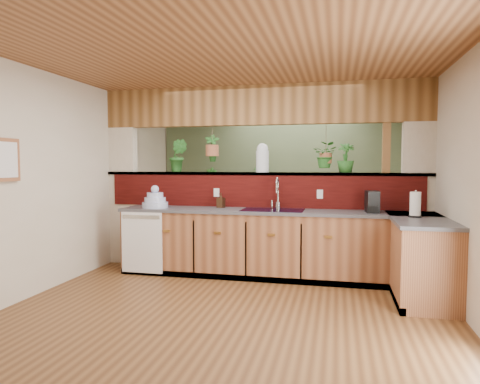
% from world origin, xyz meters
% --- Properties ---
extents(ground, '(4.60, 7.00, 0.01)m').
position_xyz_m(ground, '(0.00, 0.00, 0.00)').
color(ground, brown).
rests_on(ground, ground).
extents(ceiling, '(4.60, 7.00, 0.01)m').
position_xyz_m(ceiling, '(0.00, 0.00, 2.60)').
color(ceiling, brown).
rests_on(ceiling, ground).
extents(wall_back, '(4.60, 0.02, 2.60)m').
position_xyz_m(wall_back, '(0.00, 3.50, 1.30)').
color(wall_back, beige).
rests_on(wall_back, ground).
extents(wall_left, '(0.02, 7.00, 2.60)m').
position_xyz_m(wall_left, '(-2.30, 0.00, 1.30)').
color(wall_left, beige).
rests_on(wall_left, ground).
extents(wall_right, '(0.02, 7.00, 2.60)m').
position_xyz_m(wall_right, '(2.30, 0.00, 1.30)').
color(wall_right, beige).
rests_on(wall_right, ground).
extents(pass_through_partition, '(4.60, 0.21, 2.60)m').
position_xyz_m(pass_through_partition, '(0.03, 1.35, 1.19)').
color(pass_through_partition, beige).
rests_on(pass_through_partition, ground).
extents(pass_through_ledge, '(4.60, 0.21, 0.04)m').
position_xyz_m(pass_through_ledge, '(0.00, 1.35, 1.37)').
color(pass_through_ledge, brown).
rests_on(pass_through_ledge, ground).
extents(header_beam, '(4.60, 0.15, 0.55)m').
position_xyz_m(header_beam, '(0.00, 1.35, 2.33)').
color(header_beam, brown).
rests_on(header_beam, ground).
extents(sage_backwall, '(4.55, 0.02, 2.55)m').
position_xyz_m(sage_backwall, '(0.00, 3.48, 1.30)').
color(sage_backwall, '#546746').
rests_on(sage_backwall, ground).
extents(countertop, '(4.14, 1.52, 0.90)m').
position_xyz_m(countertop, '(0.84, 0.87, 0.45)').
color(countertop, brown).
rests_on(countertop, ground).
extents(dishwasher, '(0.58, 0.03, 0.82)m').
position_xyz_m(dishwasher, '(-1.48, 0.66, 0.46)').
color(dishwasher, white).
rests_on(dishwasher, ground).
extents(navy_sink, '(0.82, 0.50, 0.18)m').
position_xyz_m(navy_sink, '(0.25, 0.98, 0.82)').
color(navy_sink, black).
rests_on(navy_sink, countertop).
extents(framed_print, '(0.04, 0.35, 0.45)m').
position_xyz_m(framed_print, '(-2.27, -0.80, 1.55)').
color(framed_print, brown).
rests_on(framed_print, wall_left).
extents(faucet, '(0.19, 0.19, 0.43)m').
position_xyz_m(faucet, '(0.29, 1.13, 1.13)').
color(faucet, '#B7B7B2').
rests_on(faucet, countertop).
extents(dish_stack, '(0.36, 0.36, 0.31)m').
position_xyz_m(dish_stack, '(-1.38, 0.89, 1.00)').
color(dish_stack, '#A9B5DA').
rests_on(dish_stack, countertop).
extents(soap_dispenser, '(0.11, 0.11, 0.21)m').
position_xyz_m(soap_dispenser, '(-0.50, 1.11, 1.00)').
color(soap_dispenser, '#3B2515').
rests_on(soap_dispenser, countertop).
extents(coffee_maker, '(0.14, 0.24, 0.27)m').
position_xyz_m(coffee_maker, '(1.51, 0.96, 1.02)').
color(coffee_maker, black).
rests_on(coffee_maker, countertop).
extents(paper_towel, '(0.14, 0.14, 0.31)m').
position_xyz_m(paper_towel, '(1.95, 0.59, 1.04)').
color(paper_towel, black).
rests_on(paper_towel, countertop).
extents(glass_jar, '(0.18, 0.18, 0.40)m').
position_xyz_m(glass_jar, '(0.04, 1.35, 1.59)').
color(glass_jar, silver).
rests_on(glass_jar, pass_through_ledge).
extents(ledge_plant_left, '(0.27, 0.22, 0.48)m').
position_xyz_m(ledge_plant_left, '(-1.21, 1.35, 1.63)').
color(ledge_plant_left, '#235C20').
rests_on(ledge_plant_left, pass_through_ledge).
extents(ledge_plant_right, '(0.24, 0.24, 0.40)m').
position_xyz_m(ledge_plant_right, '(1.18, 1.35, 1.59)').
color(ledge_plant_right, '#235C20').
rests_on(ledge_plant_right, pass_through_ledge).
extents(hanging_plant_a, '(0.24, 0.19, 0.52)m').
position_xyz_m(hanging_plant_a, '(-0.69, 1.35, 1.86)').
color(hanging_plant_a, brown).
rests_on(hanging_plant_a, header_beam).
extents(hanging_plant_b, '(0.37, 0.34, 0.53)m').
position_xyz_m(hanging_plant_b, '(0.92, 1.35, 1.78)').
color(hanging_plant_b, brown).
rests_on(hanging_plant_b, header_beam).
extents(shelving_console, '(1.71, 0.97, 1.10)m').
position_xyz_m(shelving_console, '(-0.72, 3.25, 0.50)').
color(shelving_console, black).
rests_on(shelving_console, ground).
extents(shelf_plant_a, '(0.22, 0.17, 0.39)m').
position_xyz_m(shelf_plant_a, '(-1.27, 3.25, 1.25)').
color(shelf_plant_a, '#235C20').
rests_on(shelf_plant_a, shelving_console).
extents(shelf_plant_b, '(0.27, 0.27, 0.46)m').
position_xyz_m(shelf_plant_b, '(-0.33, 3.25, 1.28)').
color(shelf_plant_b, '#235C20').
rests_on(shelf_plant_b, shelving_console).
extents(floor_plant, '(0.68, 0.61, 0.67)m').
position_xyz_m(floor_plant, '(0.83, 2.14, 0.34)').
color(floor_plant, '#235C20').
rests_on(floor_plant, ground).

